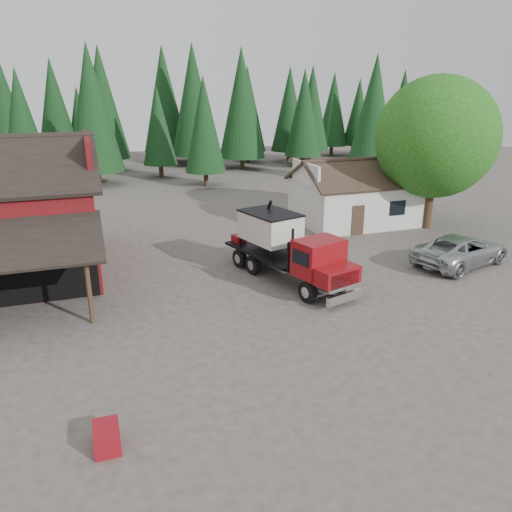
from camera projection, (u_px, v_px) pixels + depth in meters
name	position (u px, v px, depth m)	size (l,w,h in m)	color
ground	(234.00, 324.00, 20.83)	(120.00, 120.00, 0.00)	#4D423C
farmhouse	(356.00, 199.00, 35.91)	(8.60, 6.42, 4.65)	silver
deciduous_tree	(436.00, 142.00, 33.05)	(8.00, 8.00, 10.20)	#382619
conifer_backdrop	(132.00, 170.00, 58.41)	(76.00, 16.00, 16.00)	black
near_pine_b	(204.00, 125.00, 47.60)	(3.96, 3.96, 10.40)	#382619
near_pine_c	(374.00, 113.00, 48.60)	(4.84, 4.84, 12.40)	#382619
near_pine_d	(92.00, 108.00, 47.63)	(5.28, 5.28, 13.40)	#382619
feed_truck	(287.00, 247.00, 25.09)	(4.46, 8.66, 3.78)	black
silver_car	(462.00, 250.00, 27.54)	(2.79, 6.06, 1.68)	#B1B5BA
equip_box	(107.00, 437.00, 13.70)	(0.70, 1.10, 0.60)	maroon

